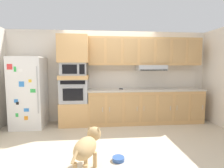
{
  "coord_description": "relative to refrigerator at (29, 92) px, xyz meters",
  "views": [
    {
      "loc": [
        -0.41,
        -3.84,
        1.51
      ],
      "look_at": [
        -0.01,
        0.42,
        1.1
      ],
      "focal_mm": 28.09,
      "sensor_mm": 36.0,
      "label": 1
    }
  ],
  "objects": [
    {
      "name": "back_kitchen_wall",
      "position": [
        2.08,
        0.43,
        0.37
      ],
      "size": [
        6.2,
        0.12,
        2.5
      ],
      "primitive_type": "cube",
      "color": "beige",
      "rests_on": "ground"
    },
    {
      "name": "upper_cabinet_with_hood",
      "position": [
        3.03,
        0.19,
        1.02
      ],
      "size": [
        3.07,
        0.48,
        0.88
      ],
      "color": "tan",
      "rests_on": "backsplash_panel"
    },
    {
      "name": "appliance_mid_shelf",
      "position": [
        1.12,
        0.07,
        0.37
      ],
      "size": [
        0.74,
        0.62,
        0.1
      ],
      "primitive_type": "cube",
      "color": "tan",
      "rests_on": "built_in_oven"
    },
    {
      "name": "appliance_upper_cabinet",
      "position": [
        1.12,
        0.07,
        1.08
      ],
      "size": [
        0.74,
        0.62,
        0.68
      ],
      "primitive_type": "cube",
      "color": "tan",
      "rests_on": "microwave"
    },
    {
      "name": "ground_plane",
      "position": [
        2.08,
        -0.68,
        -0.88
      ],
      "size": [
        9.6,
        9.6,
        0.0
      ],
      "primitive_type": "plane",
      "color": "beige"
    },
    {
      "name": "screwdriver",
      "position": [
        2.36,
        0.08,
        0.05
      ],
      "size": [
        0.17,
        0.17,
        0.03
      ],
      "color": "black",
      "rests_on": "countertop_slab"
    },
    {
      "name": "built_in_oven",
      "position": [
        1.12,
        0.07,
        0.02
      ],
      "size": [
        0.7,
        0.62,
        0.6
      ],
      "color": "#A8AAAF",
      "rests_on": "oven_base_cabinet"
    },
    {
      "name": "refrigerator",
      "position": [
        0.0,
        0.0,
        0.0
      ],
      "size": [
        0.76,
        0.73,
        1.76
      ],
      "color": "white",
      "rests_on": "ground"
    },
    {
      "name": "dog_food_bowl",
      "position": [
        2.03,
        -1.84,
        -0.85
      ],
      "size": [
        0.2,
        0.2,
        0.06
      ],
      "color": "#3359A5",
      "rests_on": "ground"
    },
    {
      "name": "countertop_slab",
      "position": [
        3.02,
        0.07,
        0.02
      ],
      "size": [
        3.11,
        0.64,
        0.04
      ],
      "primitive_type": "cube",
      "color": "#BCB2A3",
      "rests_on": "lower_cabinet_run"
    },
    {
      "name": "microwave",
      "position": [
        1.12,
        0.07,
        0.58
      ],
      "size": [
        0.64,
        0.54,
        0.32
      ],
      "color": "#A8AAAF",
      "rests_on": "appliance_mid_shelf"
    },
    {
      "name": "oven_base_cabinet",
      "position": [
        1.12,
        0.07,
        -0.58
      ],
      "size": [
        0.74,
        0.62,
        0.6
      ],
      "primitive_type": "cube",
      "color": "tan",
      "rests_on": "ground"
    },
    {
      "name": "dog",
      "position": [
        1.54,
        -2.05,
        -0.51
      ],
      "size": [
        0.46,
        0.88,
        0.58
      ],
      "rotation": [
        0.0,
        0.0,
        1.2
      ],
      "color": "tan",
      "rests_on": "ground"
    },
    {
      "name": "backsplash_panel",
      "position": [
        3.02,
        0.36,
        0.29
      ],
      "size": [
        3.11,
        0.02,
        0.5
      ],
      "primitive_type": "cube",
      "color": "silver",
      "rests_on": "countertop_slab"
    },
    {
      "name": "lower_cabinet_run",
      "position": [
        3.02,
        0.07,
        -0.44
      ],
      "size": [
        3.07,
        0.63,
        0.88
      ],
      "color": "tan",
      "rests_on": "ground"
    }
  ]
}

